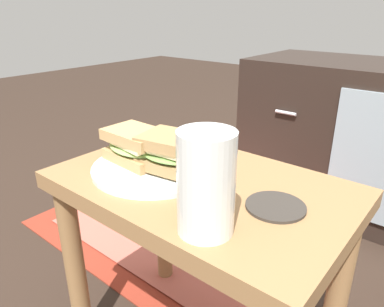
{
  "coord_description": "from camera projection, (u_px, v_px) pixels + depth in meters",
  "views": [
    {
      "loc": [
        0.38,
        -0.48,
        0.77
      ],
      "look_at": [
        -0.02,
        0.0,
        0.51
      ],
      "focal_mm": 33.56,
      "sensor_mm": 36.0,
      "label": 1
    }
  ],
  "objects": [
    {
      "name": "side_table",
      "position": [
        200.0,
        221.0,
        0.72
      ],
      "size": [
        0.56,
        0.36,
        0.46
      ],
      "color": "olive",
      "rests_on": "ground"
    },
    {
      "name": "tv_cabinet",
      "position": [
        374.0,
        142.0,
        1.37
      ],
      "size": [
        0.96,
        0.46,
        0.58
      ],
      "color": "black",
      "rests_on": "ground"
    },
    {
      "name": "area_rug",
      "position": [
        191.0,
        220.0,
        1.38
      ],
      "size": [
        0.99,
        0.85,
        0.01
      ],
      "color": "maroon",
      "rests_on": "ground"
    },
    {
      "name": "plate",
      "position": [
        156.0,
        167.0,
        0.73
      ],
      "size": [
        0.26,
        0.26,
        0.01
      ],
      "primitive_type": "cylinder",
      "color": "silver",
      "rests_on": "side_table"
    },
    {
      "name": "sandwich_front",
      "position": [
        137.0,
        146.0,
        0.73
      ],
      "size": [
        0.14,
        0.1,
        0.07
      ],
      "color": "tan",
      "rests_on": "plate"
    },
    {
      "name": "sandwich_back",
      "position": [
        174.0,
        152.0,
        0.69
      ],
      "size": [
        0.15,
        0.12,
        0.07
      ],
      "color": "#9E7A4C",
      "rests_on": "plate"
    },
    {
      "name": "beer_glass",
      "position": [
        206.0,
        184.0,
        0.5
      ],
      "size": [
        0.08,
        0.08,
        0.15
      ],
      "color": "silver",
      "rests_on": "side_table"
    },
    {
      "name": "coaster",
      "position": [
        276.0,
        206.0,
        0.59
      ],
      "size": [
        0.1,
        0.1,
        0.01
      ],
      "primitive_type": "cylinder",
      "color": "#332D28",
      "rests_on": "side_table"
    }
  ]
}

